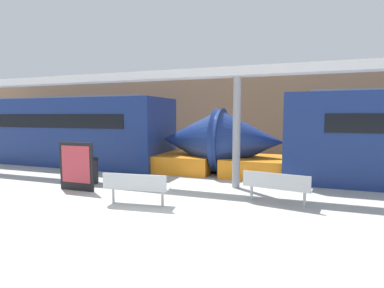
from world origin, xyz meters
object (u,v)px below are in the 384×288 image
train_right (57,132)px  poster_board (76,166)px  bench_far (276,185)px  support_column_near (237,133)px  bench_near (136,186)px  trash_bin (90,171)px

train_right → poster_board: 6.61m
bench_far → train_right: bearing=171.0°
poster_board → support_column_near: (4.59, 2.05, 1.01)m
bench_near → poster_board: size_ratio=1.17×
bench_near → bench_far: same height
trash_bin → poster_board: poster_board is taller
trash_bin → support_column_near: 5.16m
trash_bin → poster_board: size_ratio=0.57×
bench_near → train_right: bearing=139.0°
bench_far → bench_near: bearing=-148.5°
trash_bin → bench_far: bearing=-3.6°
train_right → trash_bin: train_right is taller
support_column_near → train_right: bearing=166.4°
bench_near → poster_board: bearing=156.9°
bench_far → support_column_near: support_column_near is taller
poster_board → support_column_near: bearing=24.1°
trash_bin → train_right: bearing=143.9°
train_right → bench_far: bearing=-19.2°
bench_near → support_column_near: (2.05, 2.81, 1.26)m
poster_board → support_column_near: support_column_near is taller
train_right → bench_near: train_right is taller
bench_far → trash_bin: trash_bin is taller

